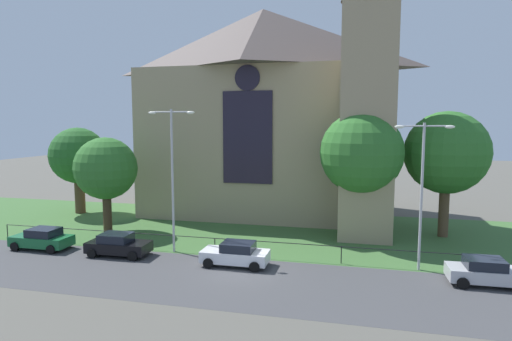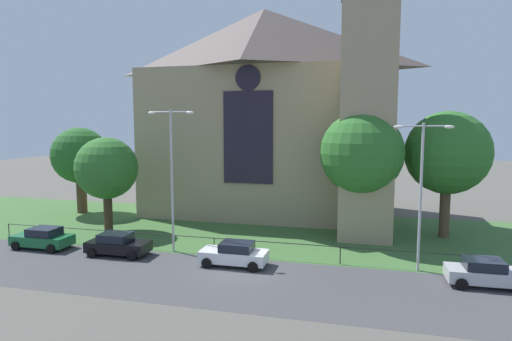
% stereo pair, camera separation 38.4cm
% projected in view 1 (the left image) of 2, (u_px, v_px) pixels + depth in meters
% --- Properties ---
extents(ground, '(160.00, 160.00, 0.00)m').
position_uv_depth(ground, '(274.00, 230.00, 36.04)').
color(ground, '#56544C').
extents(road_asphalt, '(120.00, 8.00, 0.01)m').
position_uv_depth(road_asphalt, '(233.00, 280.00, 24.45)').
color(road_asphalt, '#424244').
rests_on(road_asphalt, ground).
extents(grass_verge, '(120.00, 20.00, 0.01)m').
position_uv_depth(grass_verge, '(269.00, 236.00, 34.11)').
color(grass_verge, '#3D6633').
rests_on(grass_verge, ground).
extents(church_building, '(23.20, 16.20, 26.00)m').
position_uv_depth(church_building, '(269.00, 110.00, 41.92)').
color(church_building, tan).
rests_on(church_building, ground).
extents(iron_railing, '(34.07, 0.07, 1.13)m').
position_uv_depth(iron_railing, '(215.00, 240.00, 29.30)').
color(iron_railing, black).
rests_on(iron_railing, ground).
extents(tree_left_near, '(5.08, 5.08, 7.81)m').
position_uv_depth(tree_left_near, '(106.00, 169.00, 35.06)').
color(tree_left_near, '#423021').
rests_on(tree_left_near, ground).
extents(tree_right_near, '(6.29, 6.29, 9.84)m').
position_uv_depth(tree_right_near, '(361.00, 154.00, 32.39)').
color(tree_right_near, brown).
rests_on(tree_right_near, ground).
extents(tree_left_far, '(5.51, 5.51, 8.54)m').
position_uv_depth(tree_left_far, '(78.00, 156.00, 42.44)').
color(tree_left_far, '#4C3823').
rests_on(tree_left_far, ground).
extents(tree_right_far, '(6.43, 6.43, 9.88)m').
position_uv_depth(tree_right_far, '(446.00, 153.00, 33.34)').
color(tree_right_far, brown).
rests_on(tree_right_far, ground).
extents(streetlamp_near, '(3.37, 0.26, 9.88)m').
position_uv_depth(streetlamp_near, '(172.00, 164.00, 29.34)').
color(streetlamp_near, '#B2B2B7').
rests_on(streetlamp_near, ground).
extents(streetlamp_far, '(3.37, 0.26, 8.96)m').
position_uv_depth(streetlamp_far, '(422.00, 178.00, 25.62)').
color(streetlamp_far, '#B2B2B7').
rests_on(streetlamp_far, ground).
extents(parked_car_green, '(4.20, 2.02, 1.51)m').
position_uv_depth(parked_car_green, '(42.00, 239.00, 30.51)').
color(parked_car_green, '#196033').
rests_on(parked_car_green, ground).
extents(parked_car_black, '(4.26, 2.14, 1.51)m').
position_uv_depth(parked_car_black, '(118.00, 245.00, 29.00)').
color(parked_car_black, black).
rests_on(parked_car_black, ground).
extents(parked_car_white, '(4.20, 2.02, 1.51)m').
position_uv_depth(parked_car_white, '(236.00, 254.00, 26.94)').
color(parked_car_white, silver).
rests_on(parked_car_white, ground).
extents(parked_car_silver, '(4.24, 2.10, 1.51)m').
position_uv_depth(parked_car_silver, '(487.00, 272.00, 23.67)').
color(parked_car_silver, '#B7B7BC').
rests_on(parked_car_silver, ground).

